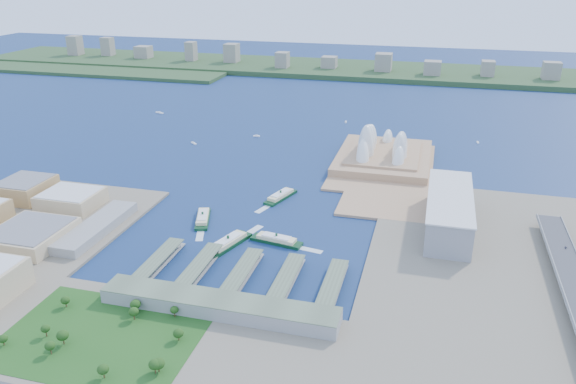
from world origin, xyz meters
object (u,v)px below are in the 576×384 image
(opera_house, at_px, (385,141))
(car_c, at_px, (566,248))
(ferry_a, at_px, (203,216))
(ferry_c, at_px, (228,241))
(ferry_b, at_px, (281,195))
(ferry_d, at_px, (276,238))
(toaster_building, at_px, (449,211))

(opera_house, distance_m, car_c, 317.27)
(ferry_a, height_order, ferry_c, ferry_c)
(ferry_b, xyz_separation_m, car_c, (306.27, -80.07, 10.28))
(ferry_d, bearing_deg, ferry_a, 82.07)
(ferry_d, xyz_separation_m, car_c, (278.93, 33.39, 10.28))
(car_c, bearing_deg, ferry_a, -179.48)
(opera_house, height_order, ferry_c, opera_house)
(ferry_b, distance_m, car_c, 316.73)
(ferry_a, xyz_separation_m, ferry_d, (94.56, -30.00, 0.04))
(ferry_a, bearing_deg, car_c, -17.79)
(toaster_building, relative_size, ferry_b, 2.83)
(opera_house, relative_size, car_c, 43.01)
(toaster_building, distance_m, ferry_d, 188.42)
(ferry_b, distance_m, ferry_d, 116.70)
(toaster_building, distance_m, car_c, 118.63)
(ferry_a, xyz_separation_m, ferry_c, (49.22, -49.90, 0.65))
(toaster_building, bearing_deg, ferry_d, -154.81)
(opera_house, height_order, car_c, opera_house)
(toaster_building, bearing_deg, opera_house, 114.23)
(opera_house, distance_m, toaster_building, 219.62)
(ferry_b, bearing_deg, ferry_d, -58.62)
(opera_house, relative_size, toaster_building, 1.16)
(toaster_building, bearing_deg, ferry_c, -155.12)
(toaster_building, distance_m, ferry_c, 237.76)
(car_c, bearing_deg, ferry_c, -170.67)
(ferry_c, xyz_separation_m, car_c, (324.27, 53.30, 9.66))
(ferry_b, bearing_deg, ferry_a, -111.01)
(ferry_a, bearing_deg, toaster_building, -7.62)
(ferry_b, height_order, ferry_c, ferry_c)
(ferry_b, bearing_deg, opera_house, 75.04)
(opera_house, bearing_deg, ferry_c, -112.67)
(ferry_a, distance_m, car_c, 373.65)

